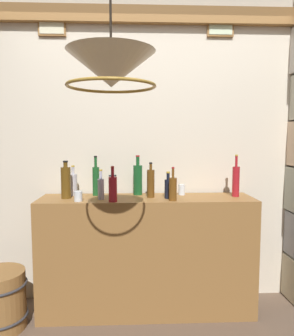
% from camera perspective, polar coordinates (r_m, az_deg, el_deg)
% --- Properties ---
extents(panelled_rear_partition, '(3.61, 0.15, 2.88)m').
position_cam_1_polar(panelled_rear_partition, '(2.93, -0.30, 6.13)').
color(panelled_rear_partition, beige).
rests_on(panelled_rear_partition, ground).
extents(bar_shelf_unit, '(1.76, 0.43, 0.97)m').
position_cam_1_polar(bar_shelf_unit, '(2.82, -0.05, -14.97)').
color(bar_shelf_unit, olive).
rests_on(bar_shelf_unit, ground).
extents(liquor_bottle_port, '(0.05, 0.05, 0.24)m').
position_cam_1_polar(liquor_bottle_port, '(2.63, -8.09, -3.47)').
color(liquor_bottle_port, '#B2B5CE').
rests_on(liquor_bottle_port, bar_shelf_unit).
extents(liquor_bottle_mezcal, '(0.08, 0.08, 0.34)m').
position_cam_1_polar(liquor_bottle_mezcal, '(2.80, -1.63, -1.95)').
color(liquor_bottle_mezcal, '#164D23').
rests_on(liquor_bottle_mezcal, bar_shelf_unit).
extents(liquor_bottle_whiskey, '(0.06, 0.06, 0.34)m').
position_cam_1_polar(liquor_bottle_whiskey, '(2.80, -8.96, -2.10)').
color(liquor_bottle_whiskey, '#1A4F23').
rests_on(liquor_bottle_whiskey, bar_shelf_unit).
extents(liquor_bottle_rye, '(0.06, 0.06, 0.29)m').
position_cam_1_polar(liquor_bottle_rye, '(2.68, 0.66, -2.65)').
color(liquor_bottle_rye, '#5B3813').
rests_on(liquor_bottle_rye, bar_shelf_unit).
extents(liquor_bottle_gin, '(0.07, 0.07, 0.26)m').
position_cam_1_polar(liquor_bottle_gin, '(2.85, -12.81, -2.74)').
color(liquor_bottle_gin, '#B5B3BF').
rests_on(liquor_bottle_gin, bar_shelf_unit).
extents(liquor_bottle_scotch, '(0.06, 0.06, 0.22)m').
position_cam_1_polar(liquor_bottle_scotch, '(2.65, 3.72, -3.50)').
color(liquor_bottle_scotch, black).
rests_on(liquor_bottle_scotch, bar_shelf_unit).
extents(liquor_bottle_amaro, '(0.07, 0.07, 0.28)m').
position_cam_1_polar(liquor_bottle_amaro, '(2.51, -6.02, -3.60)').
color(liquor_bottle_amaro, maroon).
rests_on(liquor_bottle_amaro, bar_shelf_unit).
extents(liquor_bottle_sherry, '(0.06, 0.06, 0.35)m').
position_cam_1_polar(liquor_bottle_sherry, '(2.82, 15.33, -2.14)').
color(liquor_bottle_sherry, '#A61B24').
rests_on(liquor_bottle_sherry, bar_shelf_unit).
extents(liquor_bottle_bourbon, '(0.06, 0.06, 0.26)m').
position_cam_1_polar(liquor_bottle_bourbon, '(2.71, -6.05, -2.99)').
color(liquor_bottle_bourbon, black).
rests_on(liquor_bottle_bourbon, bar_shelf_unit).
extents(liquor_bottle_vermouth, '(0.08, 0.08, 0.31)m').
position_cam_1_polar(liquor_bottle_vermouth, '(2.72, -14.05, -2.41)').
color(liquor_bottle_vermouth, '#583C13').
rests_on(liquor_bottle_vermouth, bar_shelf_unit).
extents(liquor_bottle_tequila, '(0.06, 0.06, 0.27)m').
position_cam_1_polar(liquor_bottle_tequila, '(2.56, 4.57, -3.60)').
color(liquor_bottle_tequila, brown).
rests_on(liquor_bottle_tequila, bar_shelf_unit).
extents(glass_tumbler_rocks, '(0.06, 0.06, 0.08)m').
position_cam_1_polar(glass_tumbler_rocks, '(2.59, -11.99, -4.85)').
color(glass_tumbler_rocks, silver).
rests_on(glass_tumbler_rocks, bar_shelf_unit).
extents(glass_tumbler_highball, '(0.06, 0.06, 0.09)m').
position_cam_1_polar(glass_tumbler_highball, '(2.82, 6.10, -3.78)').
color(glass_tumbler_highball, silver).
rests_on(glass_tumbler_highball, bar_shelf_unit).
extents(pendant_lamp, '(0.45, 0.45, 0.49)m').
position_cam_1_polar(pendant_lamp, '(1.68, -6.31, 16.63)').
color(pendant_lamp, '#EFE5C6').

